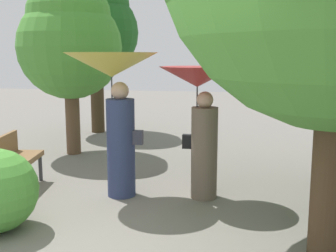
{
  "coord_description": "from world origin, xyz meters",
  "views": [
    {
      "loc": [
        1.19,
        -3.65,
        2.03
      ],
      "look_at": [
        0.0,
        2.55,
        0.97
      ],
      "focal_mm": 44.94,
      "sensor_mm": 36.0,
      "label": 1
    }
  ],
  "objects_px": {
    "tree_near_left": "(95,24)",
    "tree_mid_left": "(70,38)",
    "person_left": "(114,89)",
    "person_right": "(200,105)",
    "park_bench": "(8,160)"
  },
  "relations": [
    {
      "from": "tree_near_left",
      "to": "tree_mid_left",
      "type": "xyz_separation_m",
      "value": [
        0.38,
        -2.48,
        -0.44
      ]
    },
    {
      "from": "person_left",
      "to": "tree_near_left",
      "type": "relative_size",
      "value": 0.49
    },
    {
      "from": "tree_near_left",
      "to": "tree_mid_left",
      "type": "bearing_deg",
      "value": -81.39
    },
    {
      "from": "person_right",
      "to": "park_bench",
      "type": "xyz_separation_m",
      "value": [
        -2.78,
        -0.39,
        -0.83
      ]
    },
    {
      "from": "tree_mid_left",
      "to": "person_right",
      "type": "bearing_deg",
      "value": -37.65
    },
    {
      "from": "park_bench",
      "to": "tree_near_left",
      "type": "distance_m",
      "value": 5.62
    },
    {
      "from": "person_left",
      "to": "person_right",
      "type": "bearing_deg",
      "value": -79.06
    },
    {
      "from": "person_left",
      "to": "person_right",
      "type": "relative_size",
      "value": 1.1
    },
    {
      "from": "person_left",
      "to": "tree_mid_left",
      "type": "xyz_separation_m",
      "value": [
        -1.69,
        2.37,
        0.81
      ]
    },
    {
      "from": "park_bench",
      "to": "person_left",
      "type": "bearing_deg",
      "value": -90.11
    },
    {
      "from": "person_right",
      "to": "tree_near_left",
      "type": "distance_m",
      "value": 5.92
    },
    {
      "from": "park_bench",
      "to": "tree_mid_left",
      "type": "xyz_separation_m",
      "value": [
        -0.11,
        2.63,
        1.86
      ]
    },
    {
      "from": "tree_near_left",
      "to": "person_right",
      "type": "bearing_deg",
      "value": -55.23
    },
    {
      "from": "park_bench",
      "to": "tree_mid_left",
      "type": "bearing_deg",
      "value": -7.07
    },
    {
      "from": "tree_mid_left",
      "to": "tree_near_left",
      "type": "bearing_deg",
      "value": 98.61
    }
  ]
}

